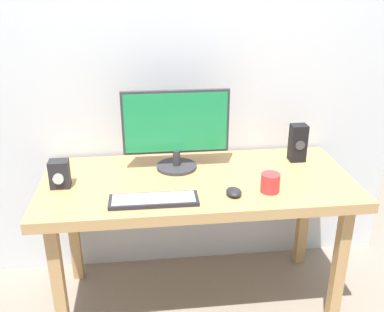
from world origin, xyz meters
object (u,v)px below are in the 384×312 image
at_px(keyboard_primary, 154,200).
at_px(audio_controller, 60,174).
at_px(mouse, 234,192).
at_px(monitor, 176,128).
at_px(desk, 197,192).
at_px(speaker_right, 298,143).
at_px(coffee_mug, 270,183).

bearing_deg(keyboard_primary, audio_controller, 154.90).
height_order(keyboard_primary, mouse, mouse).
bearing_deg(keyboard_primary, monitor, 70.23).
relative_size(desk, monitor, 2.84).
distance_m(mouse, speaker_right, 0.55).
bearing_deg(mouse, desk, 124.22).
xyz_separation_m(mouse, coffee_mug, (0.17, 0.02, 0.03)).
height_order(monitor, audio_controller, monitor).
height_order(keyboard_primary, speaker_right, speaker_right).
height_order(desk, monitor, monitor).
xyz_separation_m(desk, keyboard_primary, (-0.22, -0.21, 0.08)).
distance_m(monitor, mouse, 0.45).
relative_size(speaker_right, audio_controller, 1.51).
bearing_deg(audio_controller, coffee_mug, -9.44).
xyz_separation_m(mouse, speaker_right, (0.41, 0.35, 0.08)).
relative_size(monitor, audio_controller, 4.04).
height_order(audio_controller, coffee_mug, audio_controller).
bearing_deg(desk, audio_controller, -178.88).
xyz_separation_m(keyboard_primary, audio_controller, (-0.42, 0.20, 0.06)).
bearing_deg(mouse, coffee_mug, 3.71).
height_order(desk, keyboard_primary, keyboard_primary).
distance_m(desk, keyboard_primary, 0.31).
bearing_deg(monitor, coffee_mug, -38.42).
xyz_separation_m(speaker_right, audio_controller, (-1.19, -0.18, -0.03)).
distance_m(desk, coffee_mug, 0.37).
height_order(keyboard_primary, audio_controller, audio_controller).
bearing_deg(desk, coffee_mug, -28.93).
xyz_separation_m(audio_controller, coffee_mug, (0.95, -0.16, -0.02)).
xyz_separation_m(mouse, audio_controller, (-0.78, 0.18, 0.05)).
distance_m(audio_controller, coffee_mug, 0.96).
relative_size(monitor, mouse, 6.06).
xyz_separation_m(monitor, coffee_mug, (0.40, -0.32, -0.17)).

